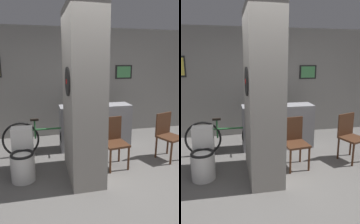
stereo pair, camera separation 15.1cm
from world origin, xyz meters
TOP-DOWN VIEW (x-y plane):
  - ground_plane at (0.00, 0.00)m, footprint 14.00×14.00m
  - wall_back at (0.00, 2.63)m, footprint 8.00×0.09m
  - pillar_center at (0.03, 0.54)m, footprint 0.52×1.09m
  - counter_shelf at (0.51, 1.64)m, footprint 1.50×0.44m
  - toilet at (-0.93, 0.63)m, footprint 0.37×0.53m
  - chair_near_pillar at (0.61, 0.72)m, footprint 0.44×0.44m
  - chair_by_doorway at (1.71, 0.79)m, footprint 0.50×0.50m
  - bicycle at (-0.46, 1.46)m, footprint 1.79×0.42m
  - bottle_tall at (0.43, 1.56)m, footprint 0.07×0.07m

SIDE VIEW (x-z plane):
  - ground_plane at x=0.00m, z-range 0.00..0.00m
  - toilet at x=-0.93m, z-range -0.06..0.73m
  - bicycle at x=-0.46m, z-range -0.01..0.74m
  - counter_shelf at x=0.51m, z-range 0.00..0.92m
  - chair_near_pillar at x=0.61m, z-range 0.05..0.92m
  - chair_by_doorway at x=1.71m, z-range 0.05..0.92m
  - bottle_tall at x=0.43m, z-range 0.89..1.18m
  - pillar_center at x=0.03m, z-range 0.00..2.60m
  - wall_back at x=0.00m, z-range 0.00..2.60m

